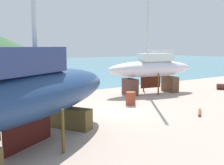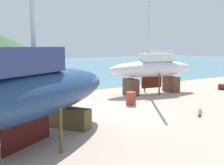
% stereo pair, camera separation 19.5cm
% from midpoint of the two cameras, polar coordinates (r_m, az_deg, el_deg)
% --- Properties ---
extents(ground_plane, '(47.77, 47.77, 0.00)m').
position_cam_midpoint_polar(ground_plane, '(13.30, 10.26, -9.77)').
color(ground_plane, '#B29C8C').
extents(sailboat_small_center, '(10.92, 8.12, 15.97)m').
position_cam_midpoint_polar(sailboat_small_center, '(10.95, -17.46, -2.09)').
color(sailboat_small_center, brown).
rests_on(sailboat_small_center, ground).
extents(sailboat_large_starboard, '(8.22, 3.41, 13.47)m').
position_cam_midpoint_polar(sailboat_large_starboard, '(23.00, 8.73, 2.85)').
color(sailboat_large_starboard, brown).
rests_on(sailboat_large_starboard, ground).
extents(barrel_rust_near, '(0.95, 0.97, 0.54)m').
position_cam_midpoint_polar(barrel_rust_near, '(26.78, 22.60, -0.84)').
color(barrel_rust_near, '#592521').
rests_on(barrel_rust_near, ground).
extents(barrel_tipped_right, '(0.94, 0.94, 0.89)m').
position_cam_midpoint_polar(barrel_tipped_right, '(18.37, 4.32, -3.37)').
color(barrel_tipped_right, brown).
rests_on(barrel_tipped_right, ground).
extents(timber_plank_far, '(1.35, 1.06, 0.14)m').
position_cam_midpoint_polar(timber_plank_far, '(16.82, 18.38, -6.09)').
color(timber_plank_far, brown).
rests_on(timber_plank_far, ground).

